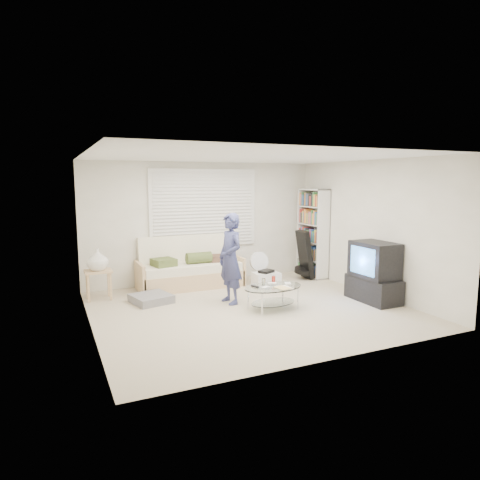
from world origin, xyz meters
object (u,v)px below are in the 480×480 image
futon_sofa (190,270)px  coffee_table (273,291)px  bookshelf (313,233)px  tv_unit (374,273)px

futon_sofa → coffee_table: (0.79, -2.04, -0.02)m
futon_sofa → bookshelf: bearing=-4.9°
tv_unit → coffee_table: (-1.85, 0.31, -0.20)m
futon_sofa → tv_unit: 3.54m
tv_unit → bookshelf: bearing=86.6°
bookshelf → coffee_table: bearing=-137.5°
bookshelf → coffee_table: 2.75m
futon_sofa → bookshelf: 2.84m
futon_sofa → coffee_table: 2.19m
tv_unit → coffee_table: bearing=170.5°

